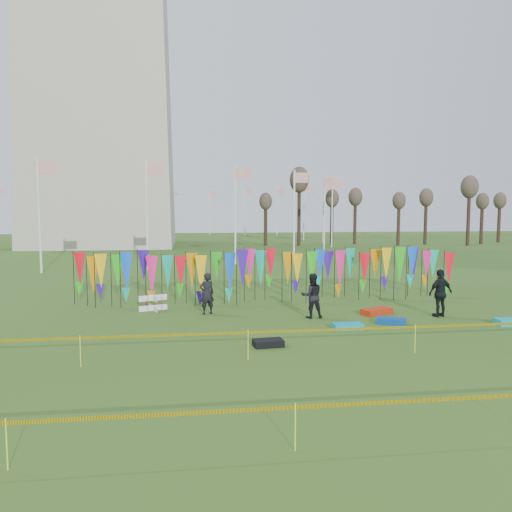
{
  "coord_description": "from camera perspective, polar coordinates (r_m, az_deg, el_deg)",
  "views": [
    {
      "loc": [
        -3.78,
        -16.35,
        4.38
      ],
      "look_at": [
        -0.74,
        6.0,
        2.3
      ],
      "focal_mm": 35.0,
      "sensor_mm": 36.0,
      "label": 1
    }
  ],
  "objects": [
    {
      "name": "box_kite",
      "position": [
        22.24,
        -11.67,
        -5.27
      ],
      "size": [
        0.64,
        0.64,
        0.71
      ],
      "rotation": [
        0.0,
        0.0,
        0.35
      ],
      "color": "red",
      "rests_on": "ground"
    },
    {
      "name": "caution_tape_far",
      "position": [
        9.95,
        14.39,
        -16.14
      ],
      "size": [
        26.0,
        0.02,
        0.9
      ],
      "color": "#DBBB04",
      "rests_on": "ground"
    },
    {
      "name": "flagpole_ring",
      "position": [
        65.16,
        -16.84,
        4.72
      ],
      "size": [
        57.4,
        56.16,
        8.0
      ],
      "color": "white",
      "rests_on": "ground"
    },
    {
      "name": "caution_tape_near",
      "position": [
        15.05,
        6.23,
        -8.61
      ],
      "size": [
        26.0,
        0.02,
        0.9
      ],
      "color": "#DBBB04",
      "rests_on": "ground"
    },
    {
      "name": "kite_bag_turquoise",
      "position": [
        18.87,
        10.45,
        -7.91
      ],
      "size": [
        1.08,
        0.55,
        0.21
      ],
      "primitive_type": "cube",
      "rotation": [
        0.0,
        0.0,
        0.01
      ],
      "color": "#0DA1C7",
      "rests_on": "ground"
    },
    {
      "name": "kite_bag_blue",
      "position": [
        20.06,
        15.23,
        -7.2
      ],
      "size": [
        1.22,
        0.99,
        0.23
      ],
      "primitive_type": "cube",
      "rotation": [
        0.0,
        0.0,
        -0.47
      ],
      "color": "#09419C",
      "rests_on": "ground"
    },
    {
      "name": "kite_bag_red",
      "position": [
        21.74,
        13.62,
        -6.17
      ],
      "size": [
        1.47,
        1.12,
        0.25
      ],
      "primitive_type": "cube",
      "rotation": [
        0.0,
        0.0,
        0.43
      ],
      "color": "red",
      "rests_on": "ground"
    },
    {
      "name": "kite_bag_black",
      "position": [
        16.32,
        1.39,
        -9.9
      ],
      "size": [
        1.01,
        0.65,
        0.22
      ],
      "primitive_type": "cube",
      "rotation": [
        0.0,
        0.0,
        0.1
      ],
      "color": "black",
      "rests_on": "ground"
    },
    {
      "name": "ground",
      "position": [
        17.35,
        5.16,
        -9.38
      ],
      "size": [
        160.0,
        160.0,
        0.0
      ],
      "primitive_type": "plane",
      "color": "#2F5417",
      "rests_on": "ground"
    },
    {
      "name": "banner_row",
      "position": [
        23.93,
        2.07,
        -1.5
      ],
      "size": [
        18.64,
        0.64,
        2.44
      ],
      "color": "black",
      "rests_on": "ground"
    },
    {
      "name": "person_left",
      "position": [
        21.13,
        -5.63,
        -4.29
      ],
      "size": [
        0.76,
        0.65,
        1.76
      ],
      "primitive_type": "imported",
      "rotation": [
        0.0,
        0.0,
        3.47
      ],
      "color": "black",
      "rests_on": "ground"
    },
    {
      "name": "person_mid",
      "position": [
        20.45,
        6.41,
        -4.53
      ],
      "size": [
        0.89,
        0.55,
        1.82
      ],
      "primitive_type": "imported",
      "rotation": [
        0.0,
        0.0,
        3.14
      ],
      "color": "black",
      "rests_on": "ground"
    },
    {
      "name": "tree_line",
      "position": [
        70.19,
        23.04,
        6.32
      ],
      "size": [
        53.92,
        1.92,
        7.84
      ],
      "color": "#34231A",
      "rests_on": "ground"
    },
    {
      "name": "person_right",
      "position": [
        21.87,
        20.33,
        -3.99
      ],
      "size": [
        1.28,
        0.93,
        1.97
      ],
      "primitive_type": "imported",
      "rotation": [
        0.0,
        0.0,
        3.4
      ],
      "color": "black",
      "rests_on": "ground"
    }
  ]
}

